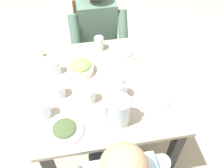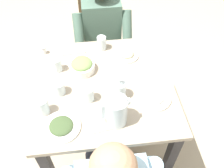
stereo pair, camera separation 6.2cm
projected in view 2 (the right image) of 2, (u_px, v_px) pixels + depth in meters
ground_plane at (106, 139)px, 2.17m from camera, size 8.00×8.00×0.00m
dining_table at (104, 95)px, 1.71m from camera, size 0.92×0.92×0.74m
chair_near at (102, 38)px, 2.36m from camera, size 0.40×0.40×0.85m
diner_near at (103, 39)px, 2.12m from camera, size 0.48×0.53×1.15m
water_pitcher at (117, 111)px, 1.36m from camera, size 0.16×0.12×0.19m
salad_bowl at (82, 66)px, 1.68m from camera, size 0.18×0.18×0.09m
plate_beans at (127, 54)px, 1.79m from camera, size 0.17×0.17×0.04m
plate_yoghurt at (154, 96)px, 1.53m from camera, size 0.22×0.22×0.05m
plate_dolmas at (61, 126)px, 1.39m from camera, size 0.22×0.22×0.04m
water_glass_center at (102, 43)px, 1.83m from camera, size 0.07×0.07×0.10m
water_glass_far_right at (88, 94)px, 1.50m from camera, size 0.07×0.07×0.10m
water_glass_far_left at (59, 88)px, 1.54m from camera, size 0.07×0.07×0.09m
water_glass_by_pitcher at (57, 65)px, 1.67m from camera, size 0.06×0.06×0.10m
water_glass_near_left at (43, 106)px, 1.43m from camera, size 0.07×0.07×0.11m
oil_carafe at (120, 90)px, 1.51m from camera, size 0.08×0.08×0.16m
salt_shaker at (44, 50)px, 1.81m from camera, size 0.03×0.03×0.05m
fork_near at (107, 128)px, 1.39m from camera, size 0.17×0.05×0.01m
knife_near at (73, 53)px, 1.82m from camera, size 0.19×0.03×0.01m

